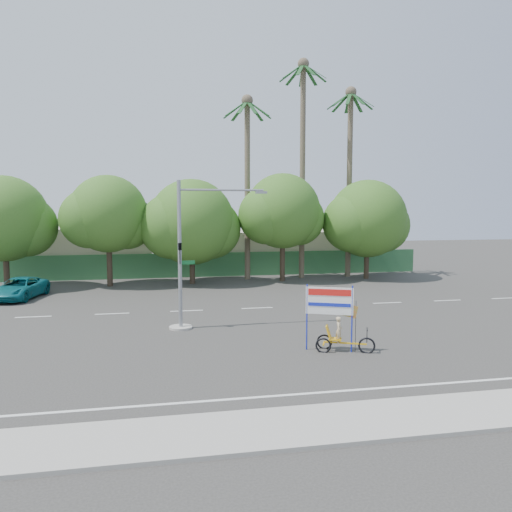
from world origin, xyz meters
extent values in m
plane|color=#33302D|center=(0.00, 0.00, 0.00)|extent=(120.00, 120.00, 0.00)
cube|color=gray|center=(0.00, -7.50, 0.06)|extent=(50.00, 2.40, 0.12)
cube|color=#336B3D|center=(0.00, 21.50, 1.00)|extent=(38.00, 0.08, 2.00)
cube|color=beige|center=(-10.00, 26.00, 2.00)|extent=(12.00, 8.00, 4.00)
cube|color=beige|center=(8.00, 26.00, 1.80)|extent=(14.00, 8.00, 3.60)
cylinder|color=#473828|center=(-14.00, 18.00, 1.76)|extent=(0.40, 0.40, 3.52)
sphere|color=#2D591A|center=(-14.00, 18.00, 4.96)|extent=(6.00, 6.00, 6.00)
sphere|color=#2D591A|center=(-12.65, 18.30, 4.40)|extent=(4.32, 4.32, 4.32)
cylinder|color=#473828|center=(-7.00, 18.00, 1.87)|extent=(0.40, 0.40, 3.74)
sphere|color=#2D591A|center=(-7.00, 18.00, 5.27)|extent=(5.60, 5.60, 5.60)
sphere|color=#2D591A|center=(-5.74, 18.30, 4.68)|extent=(4.03, 4.03, 4.03)
sphere|color=#2D591A|center=(-8.26, 17.75, 4.93)|extent=(4.26, 4.26, 4.26)
cylinder|color=#473828|center=(-1.00, 18.00, 1.65)|extent=(0.40, 0.40, 3.30)
sphere|color=#2D591A|center=(-1.00, 18.00, 4.65)|extent=(6.40, 6.40, 6.40)
sphere|color=#2D591A|center=(0.44, 18.30, 4.12)|extent=(4.61, 4.61, 4.61)
sphere|color=#2D591A|center=(-2.44, 17.75, 4.35)|extent=(4.86, 4.86, 4.86)
cylinder|color=#473828|center=(6.00, 18.00, 1.94)|extent=(0.40, 0.40, 3.87)
sphere|color=#2D591A|center=(6.00, 18.00, 5.46)|extent=(5.80, 5.80, 5.80)
sphere|color=#2D591A|center=(7.30, 18.30, 4.84)|extent=(4.18, 4.18, 4.18)
sphere|color=#2D591A|center=(4.70, 17.75, 5.10)|extent=(4.41, 4.41, 4.41)
cylinder|color=#473828|center=(13.00, 18.00, 1.72)|extent=(0.40, 0.40, 3.43)
sphere|color=#2D591A|center=(13.00, 18.00, 4.84)|extent=(6.20, 6.20, 6.20)
sphere|color=#2D591A|center=(14.39, 18.30, 4.29)|extent=(4.46, 4.46, 4.46)
sphere|color=#2D591A|center=(11.61, 17.75, 4.52)|extent=(4.71, 4.71, 4.71)
cylinder|color=#70604C|center=(8.00, 19.50, 8.50)|extent=(0.44, 0.44, 17.00)
sphere|color=#70604C|center=(8.00, 19.50, 17.00)|extent=(0.90, 0.90, 0.90)
cube|color=#1C4C21|center=(8.94, 19.50, 16.34)|extent=(1.91, 0.28, 1.36)
cube|color=#1C4C21|center=(8.72, 20.11, 16.34)|extent=(1.65, 1.44, 1.36)
cube|color=#1C4C21|center=(8.16, 20.43, 16.34)|extent=(0.61, 1.93, 1.36)
cube|color=#1C4C21|center=(7.53, 20.32, 16.34)|extent=(1.20, 1.80, 1.36)
cube|color=#1C4C21|center=(7.11, 19.82, 16.34)|extent=(1.89, 0.92, 1.36)
cube|color=#1C4C21|center=(7.11, 19.18, 16.34)|extent=(1.89, 0.92, 1.36)
cube|color=#1C4C21|center=(7.53, 18.68, 16.34)|extent=(1.20, 1.80, 1.36)
cube|color=#1C4C21|center=(8.16, 18.57, 16.34)|extent=(0.61, 1.93, 1.36)
cube|color=#1C4C21|center=(8.72, 18.89, 16.34)|extent=(1.65, 1.44, 1.36)
cylinder|color=#70604C|center=(12.00, 19.50, 7.50)|extent=(0.44, 0.44, 15.00)
sphere|color=#70604C|center=(12.00, 19.50, 15.00)|extent=(0.90, 0.90, 0.90)
cube|color=#1C4C21|center=(12.94, 19.50, 14.34)|extent=(1.91, 0.28, 1.36)
cube|color=#1C4C21|center=(12.72, 20.11, 14.34)|extent=(1.65, 1.44, 1.36)
cube|color=#1C4C21|center=(12.16, 20.43, 14.34)|extent=(0.61, 1.93, 1.36)
cube|color=#1C4C21|center=(11.53, 20.32, 14.34)|extent=(1.20, 1.80, 1.36)
cube|color=#1C4C21|center=(11.11, 19.82, 14.34)|extent=(1.89, 0.92, 1.36)
cube|color=#1C4C21|center=(11.11, 19.18, 14.34)|extent=(1.89, 0.92, 1.36)
cube|color=#1C4C21|center=(11.53, 18.68, 14.34)|extent=(1.20, 1.80, 1.36)
cube|color=#1C4C21|center=(12.16, 18.57, 14.34)|extent=(0.61, 1.93, 1.36)
cube|color=#1C4C21|center=(12.72, 18.89, 14.34)|extent=(1.65, 1.44, 1.36)
cylinder|color=#70604C|center=(3.50, 19.50, 7.00)|extent=(0.44, 0.44, 14.00)
sphere|color=#70604C|center=(3.50, 19.50, 14.00)|extent=(0.90, 0.90, 0.90)
cube|color=#1C4C21|center=(4.44, 19.50, 13.34)|extent=(1.91, 0.28, 1.36)
cube|color=#1C4C21|center=(4.22, 20.11, 13.34)|extent=(1.65, 1.44, 1.36)
cube|color=#1C4C21|center=(3.66, 20.43, 13.34)|extent=(0.61, 1.93, 1.36)
cube|color=#1C4C21|center=(3.03, 20.32, 13.34)|extent=(1.20, 1.80, 1.36)
cube|color=#1C4C21|center=(2.61, 19.82, 13.34)|extent=(1.89, 0.92, 1.36)
cube|color=#1C4C21|center=(2.61, 19.18, 13.34)|extent=(1.89, 0.92, 1.36)
cube|color=#1C4C21|center=(3.03, 18.68, 13.34)|extent=(1.20, 1.80, 1.36)
cube|color=#1C4C21|center=(3.66, 18.57, 13.34)|extent=(0.61, 1.93, 1.36)
cube|color=#1C4C21|center=(4.22, 18.89, 13.34)|extent=(1.65, 1.44, 1.36)
cylinder|color=gray|center=(-2.50, 4.00, 0.05)|extent=(1.10, 1.10, 0.10)
cylinder|color=gray|center=(-2.50, 4.00, 3.50)|extent=(0.18, 0.18, 7.00)
cylinder|color=gray|center=(-0.50, 4.00, 6.55)|extent=(4.00, 0.10, 0.10)
cube|color=gray|center=(1.40, 4.00, 6.45)|extent=(0.55, 0.20, 0.12)
imported|color=black|center=(-2.50, 3.78, 3.60)|extent=(0.16, 0.20, 1.00)
cube|color=#14662D|center=(-2.15, 4.00, 3.15)|extent=(0.70, 0.04, 0.18)
torus|color=black|center=(4.52, -1.50, 0.30)|extent=(0.65, 0.34, 0.67)
torus|color=black|center=(3.09, -0.57, 0.28)|extent=(0.60, 0.32, 0.63)
torus|color=black|center=(2.87, -1.08, 0.28)|extent=(0.60, 0.32, 0.63)
cube|color=gold|center=(3.75, -1.16, 0.36)|extent=(1.57, 0.72, 0.06)
cube|color=gold|center=(2.98, -0.83, 0.30)|extent=(0.29, 0.57, 0.05)
cube|color=gold|center=(3.39, -1.01, 0.50)|extent=(0.62, 0.58, 0.06)
cube|color=gold|center=(3.14, -0.90, 0.77)|extent=(0.37, 0.47, 0.54)
cylinder|color=black|center=(4.52, -1.50, 0.69)|extent=(0.04, 0.04, 0.54)
cube|color=black|center=(4.52, -1.50, 0.96)|extent=(0.21, 0.42, 0.04)
imported|color=#CCB284|center=(3.52, -1.06, 0.87)|extent=(0.39, 0.46, 1.07)
cylinder|color=#1929C0|center=(2.34, -0.55, 1.34)|extent=(0.07, 0.07, 2.68)
cylinder|color=#1929C0|center=(3.98, -1.26, 1.34)|extent=(0.07, 0.07, 2.68)
cube|color=white|center=(3.16, -0.91, 2.03)|extent=(1.75, 0.79, 1.09)
cube|color=red|center=(3.15, -0.94, 2.38)|extent=(1.55, 0.68, 0.26)
cube|color=#1929C0|center=(3.15, -0.94, 1.88)|extent=(1.55, 0.68, 0.14)
cylinder|color=black|center=(4.11, -1.32, 1.04)|extent=(0.03, 0.03, 2.08)
cube|color=red|center=(3.80, -1.18, 1.68)|extent=(0.81, 0.37, 0.65)
imported|color=#106A73|center=(-12.12, 13.77, 0.66)|extent=(3.11, 5.11, 1.33)
camera|label=1|loc=(-3.48, -19.51, 5.73)|focal=35.00mm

